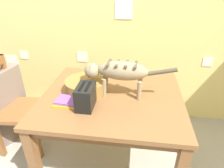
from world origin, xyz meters
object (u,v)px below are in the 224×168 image
object	(u,v)px
toaster	(86,96)
cat	(118,72)
wicker_basket	(86,86)
saucer_bowl	(93,91)
book_stack	(67,102)
wooden_chair_near	(17,108)
dining_table	(112,104)
coffee_mug	(93,85)
magazine	(83,80)

from	to	relation	value
toaster	cat	bearing A→B (deg)	42.94
wicker_basket	toaster	xyz separation A→B (m)	(0.06, -0.21, 0.03)
cat	saucer_bowl	xyz separation A→B (m)	(-0.21, 0.01, -0.19)
book_stack	wooden_chair_near	world-z (taller)	wooden_chair_near
saucer_bowl	dining_table	bearing A→B (deg)	-5.61
coffee_mug	wicker_basket	bearing A→B (deg)	173.58
coffee_mug	magazine	distance (m)	0.26
book_stack	wooden_chair_near	xyz separation A→B (m)	(-0.63, 0.26, -0.30)
dining_table	book_stack	xyz separation A→B (m)	(-0.32, -0.18, 0.11)
dining_table	toaster	distance (m)	0.31
dining_table	coffee_mug	distance (m)	0.22
dining_table	saucer_bowl	distance (m)	0.19
cat	magazine	world-z (taller)	cat
wicker_basket	magazine	bearing A→B (deg)	112.27
coffee_mug	wooden_chair_near	world-z (taller)	wooden_chair_near
saucer_bowl	toaster	xyz separation A→B (m)	(-0.01, -0.21, 0.07)
coffee_mug	wooden_chair_near	xyz separation A→B (m)	(-0.79, 0.07, -0.35)
saucer_bowl	wicker_basket	xyz separation A→B (m)	(-0.06, 0.01, 0.04)
saucer_bowl	wooden_chair_near	distance (m)	0.84
wicker_basket	cat	bearing A→B (deg)	-3.45
cat	wicker_basket	distance (m)	0.31
saucer_bowl	wooden_chair_near	bearing A→B (deg)	175.00
cat	book_stack	bearing A→B (deg)	119.53
dining_table	saucer_bowl	xyz separation A→B (m)	(-0.16, 0.02, 0.10)
book_stack	wicker_basket	xyz separation A→B (m)	(0.10, 0.20, 0.04)
cat	saucer_bowl	world-z (taller)	cat
coffee_mug	wooden_chair_near	bearing A→B (deg)	175.02
dining_table	magazine	bearing A→B (deg)	144.43
wicker_basket	toaster	distance (m)	0.22
cat	wicker_basket	size ratio (longest dim) A/B	2.08
dining_table	wooden_chair_near	xyz separation A→B (m)	(-0.95, 0.08, -0.19)
saucer_bowl	book_stack	xyz separation A→B (m)	(-0.16, -0.19, 0.00)
coffee_mug	book_stack	world-z (taller)	coffee_mug
book_stack	dining_table	bearing A→B (deg)	29.29
dining_table	coffee_mug	bearing A→B (deg)	174.27
magazine	wooden_chair_near	xyz separation A→B (m)	(-0.65, -0.13, -0.28)
book_stack	cat	bearing A→B (deg)	27.10
cat	coffee_mug	distance (m)	0.24
cat	wooden_chair_near	world-z (taller)	cat
saucer_bowl	magazine	bearing A→B (deg)	125.24
magazine	wooden_chair_near	world-z (taller)	wooden_chair_near
saucer_bowl	coffee_mug	size ratio (longest dim) A/B	1.48
dining_table	wooden_chair_near	size ratio (longest dim) A/B	1.23
dining_table	wooden_chair_near	distance (m)	0.97
coffee_mug	toaster	xyz separation A→B (m)	(-0.01, -0.21, 0.02)
dining_table	cat	world-z (taller)	cat
cat	coffee_mug	xyz separation A→B (m)	(-0.20, 0.01, -0.14)
cat	magazine	size ratio (longest dim) A/B	2.83
wicker_basket	wooden_chair_near	size ratio (longest dim) A/B	0.37
book_stack	toaster	distance (m)	0.17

